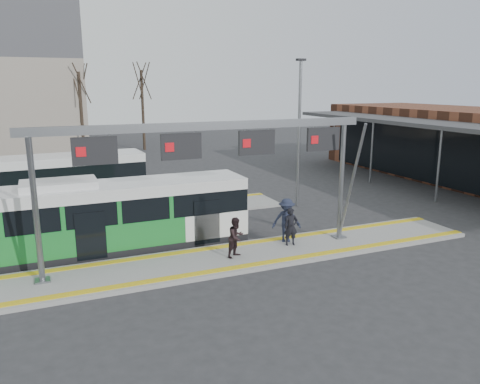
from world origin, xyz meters
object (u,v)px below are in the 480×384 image
Objects in this scene: passenger_a at (291,227)px; passenger_b at (236,237)px; passenger_c at (286,220)px; gantry at (212,150)px; hero_bus at (110,217)px.

passenger_b is (-2.61, -0.38, -0.00)m from passenger_a.
passenger_c is (2.64, 0.83, 0.15)m from passenger_b.
passenger_a is (3.43, 0.02, -3.36)m from gantry.
passenger_a is at bearing -21.72° from hero_bus.
passenger_c reaches higher than passenger_a.
gantry is 1.16× the size of hero_bus.
passenger_a is 0.48m from passenger_c.
gantry is 8.25× the size of passenger_a.
passenger_b is at bearing -160.49° from passenger_a.
passenger_a is at bearing -72.18° from passenger_c.
hero_bus is (-3.48, 2.72, -2.89)m from gantry.
gantry reaches higher than passenger_c.
passenger_c is at bearing 97.28° from passenger_a.
gantry is at bearing -150.38° from passenger_c.
hero_bus is at bearing -176.11° from passenger_c.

